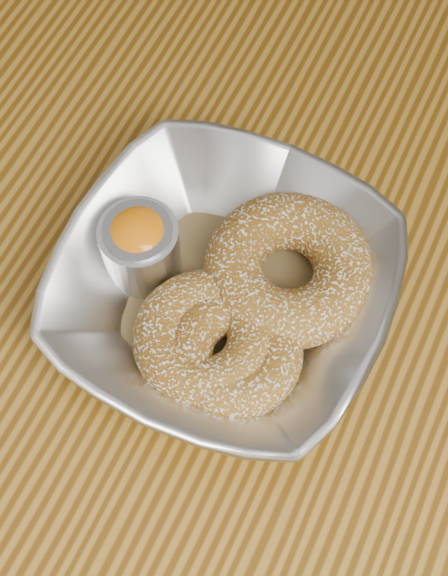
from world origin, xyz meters
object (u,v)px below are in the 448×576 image
at_px(donut_extra, 234,353).
at_px(donut_front, 206,338).
at_px(table, 202,261).
at_px(donut_back, 288,269).
at_px(ramekin, 140,246).
at_px(serving_bowl, 224,290).

bearing_deg(donut_extra, donut_front, 176.97).
height_order(table, donut_back, donut_back).
height_order(donut_extra, ramekin, ramekin).
bearing_deg(donut_back, ramekin, -162.36).
bearing_deg(ramekin, donut_back, 17.64).
xyz_separation_m(table, donut_back, (0.09, -0.04, 0.13)).
bearing_deg(ramekin, donut_extra, -23.61).
xyz_separation_m(donut_back, donut_extra, (-0.01, -0.07, -0.00)).
relative_size(donut_back, ramekin, 1.98).
height_order(table, ramekin, ramekin).
distance_m(table, donut_extra, 0.18).
height_order(donut_front, ramekin, ramekin).
bearing_deg(table, ramekin, -97.48).
height_order(donut_back, donut_front, donut_back).
relative_size(serving_bowl, donut_extra, 2.44).
distance_m(donut_back, donut_extra, 0.07).
height_order(serving_bowl, donut_extra, serving_bowl).
xyz_separation_m(serving_bowl, donut_front, (0.00, -0.04, -0.00)).
bearing_deg(donut_back, table, 156.60).
xyz_separation_m(donut_front, ramekin, (-0.07, 0.04, 0.01)).
distance_m(table, donut_front, 0.17).
xyz_separation_m(table, donut_extra, (0.08, -0.11, 0.12)).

